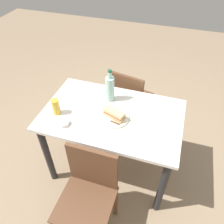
# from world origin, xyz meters

# --- Properties ---
(ground_plane) EXTENTS (8.00, 8.00, 0.00)m
(ground_plane) POSITION_xyz_m (0.00, 0.00, 0.00)
(ground_plane) COLOR #8C755B
(dining_table) EXTENTS (1.16, 0.73, 0.76)m
(dining_table) POSITION_xyz_m (0.00, 0.00, 0.64)
(dining_table) COLOR silver
(dining_table) RESTS_ON ground
(chair_far) EXTENTS (0.40, 0.40, 0.84)m
(chair_far) POSITION_xyz_m (-0.00, 0.56, 0.48)
(chair_far) COLOR brown
(chair_far) RESTS_ON ground
(chair_near) EXTENTS (0.47, 0.47, 0.84)m
(chair_near) POSITION_xyz_m (-0.01, -0.56, 0.48)
(chair_near) COLOR brown
(chair_near) RESTS_ON ground
(plate_near) EXTENTS (0.25, 0.25, 0.01)m
(plate_near) POSITION_xyz_m (-0.03, 0.05, 0.77)
(plate_near) COLOR silver
(plate_near) RESTS_ON dining_table
(baguette_sandwich_near) EXTENTS (0.19, 0.13, 0.07)m
(baguette_sandwich_near) POSITION_xyz_m (-0.03, 0.05, 0.81)
(baguette_sandwich_near) COLOR #DBB77A
(baguette_sandwich_near) RESTS_ON plate_near
(knife_near) EXTENTS (0.18, 0.05, 0.01)m
(knife_near) POSITION_xyz_m (-0.02, 0.10, 0.78)
(knife_near) COLOR silver
(knife_near) RESTS_ON plate_near
(water_bottle) EXTENTS (0.08, 0.08, 0.30)m
(water_bottle) POSITION_xyz_m (0.07, -0.17, 0.89)
(water_bottle) COLOR #99C6B7
(water_bottle) RESTS_ON dining_table
(beer_glass) EXTENTS (0.06, 0.06, 0.14)m
(beer_glass) POSITION_xyz_m (0.44, 0.13, 0.83)
(beer_glass) COLOR gold
(beer_glass) RESTS_ON dining_table
(olive_bowl) EXTENTS (0.09, 0.09, 0.03)m
(olive_bowl) POSITION_xyz_m (0.33, 0.23, 0.78)
(olive_bowl) COLOR silver
(olive_bowl) RESTS_ON dining_table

